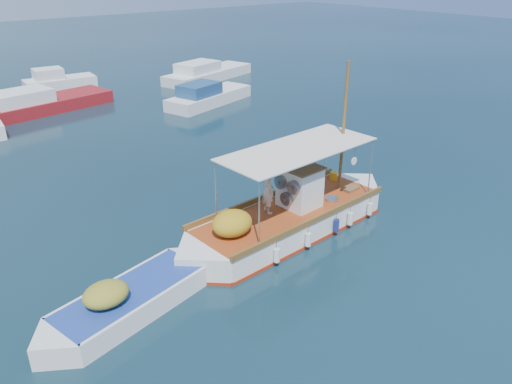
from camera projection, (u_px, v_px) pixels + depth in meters
ground at (283, 221)px, 19.19m from camera, size 160.00×160.00×0.00m
fishing_caique at (288, 219)px, 18.19m from camera, size 9.95×3.08×6.07m
dinghy at (130, 302)px, 14.13m from camera, size 5.99×2.63×1.49m
bg_boat_n at (38, 105)px, 32.75m from camera, size 9.32×4.20×1.80m
bg_boat_ne at (207, 97)px, 34.52m from camera, size 7.20×4.01×1.80m
bg_boat_e at (206, 74)px, 41.62m from camera, size 8.96×4.77×1.80m
bg_boat_far_n at (58, 82)px, 38.84m from camera, size 5.41×2.50×1.80m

